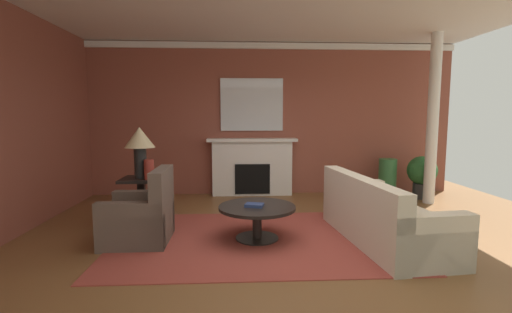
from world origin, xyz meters
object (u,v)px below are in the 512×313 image
at_px(side_table, 142,198).
at_px(table_lamp, 140,142).
at_px(mantel_mirror, 252,105).
at_px(sofa, 381,219).
at_px(armchair_near_window, 141,219).
at_px(fireplace, 252,168).
at_px(vase_tall_corner, 387,178).
at_px(potted_plant, 422,174).
at_px(coffee_table, 257,214).
at_px(vase_on_side_table, 149,169).

height_order(side_table, table_lamp, table_lamp).
height_order(mantel_mirror, table_lamp, mantel_mirror).
bearing_deg(sofa, armchair_near_window, 177.13).
height_order(armchair_near_window, table_lamp, table_lamp).
bearing_deg(side_table, sofa, -15.99).
bearing_deg(fireplace, vase_tall_corner, -6.36).
bearing_deg(potted_plant, table_lamp, -164.29).
bearing_deg(table_lamp, mantel_mirror, 49.55).
xyz_separation_m(side_table, potted_plant, (5.01, 1.41, 0.09)).
distance_m(sofa, coffee_table, 1.59).
height_order(coffee_table, side_table, side_table).
bearing_deg(vase_tall_corner, fireplace, 173.64).
xyz_separation_m(coffee_table, side_table, (-1.67, 0.77, 0.06)).
xyz_separation_m(armchair_near_window, table_lamp, (-0.19, 0.78, 0.92)).
xyz_separation_m(mantel_mirror, side_table, (-1.73, -2.02, -1.43)).
height_order(armchair_near_window, vase_on_side_table, vase_on_side_table).
xyz_separation_m(vase_tall_corner, potted_plant, (0.60, -0.20, 0.11)).
height_order(mantel_mirror, vase_tall_corner, mantel_mirror).
bearing_deg(table_lamp, armchair_near_window, -76.60).
xyz_separation_m(vase_on_side_table, potted_plant, (4.86, 1.53, -0.35)).
relative_size(vase_tall_corner, vase_on_side_table, 2.67).
distance_m(sofa, armchair_near_window, 3.08).
bearing_deg(fireplace, coffee_table, -91.10).
bearing_deg(fireplace, armchair_near_window, -119.85).
relative_size(sofa, vase_tall_corner, 2.87).
bearing_deg(potted_plant, coffee_table, -146.83).
distance_m(armchair_near_window, vase_on_side_table, 0.85).
xyz_separation_m(sofa, vase_on_side_table, (-3.11, 0.81, 0.54)).
distance_m(fireplace, coffee_table, 2.69).
bearing_deg(coffee_table, vase_on_side_table, 156.84).
distance_m(fireplace, side_table, 2.57).
height_order(table_lamp, potted_plant, table_lamp).
relative_size(vase_on_side_table, potted_plant, 0.34).
bearing_deg(side_table, mantel_mirror, 49.55).
bearing_deg(sofa, vase_on_side_table, 165.33).
height_order(sofa, potted_plant, sofa).
bearing_deg(table_lamp, side_table, 0.00).
height_order(coffee_table, potted_plant, potted_plant).
bearing_deg(vase_on_side_table, side_table, 141.34).
distance_m(coffee_table, vase_on_side_table, 1.73).
relative_size(coffee_table, vase_tall_corner, 1.31).
bearing_deg(vase_tall_corner, mantel_mirror, 171.11).
xyz_separation_m(fireplace, coffee_table, (-0.05, -2.68, -0.21)).
bearing_deg(coffee_table, table_lamp, 155.25).
bearing_deg(sofa, mantel_mirror, 117.42).
relative_size(side_table, vase_tall_corner, 0.92).
distance_m(mantel_mirror, vase_tall_corner, 3.08).
distance_m(mantel_mirror, potted_plant, 3.60).
distance_m(fireplace, table_lamp, 2.66).
bearing_deg(armchair_near_window, side_table, 103.40).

